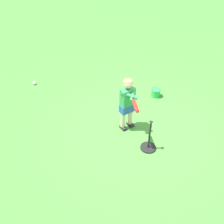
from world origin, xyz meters
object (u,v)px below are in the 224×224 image
child_batter (128,101)px  batting_tee (149,144)px  play_ball_far_left (34,83)px  toy_bucket (156,92)px

child_batter → batting_tee: child_batter is taller
child_batter → play_ball_far_left: (2.27, 1.44, -0.61)m
play_ball_far_left → batting_tee: (-2.92, -1.57, 0.06)m
child_batter → toy_bucket: size_ratio=5.00×
batting_tee → child_batter: bearing=11.1°
play_ball_far_left → batting_tee: bearing=-151.7°
child_batter → batting_tee: size_ratio=1.74×
child_batter → play_ball_far_left: bearing=32.5°
toy_bucket → batting_tee: bearing=146.3°
toy_bucket → play_ball_far_left: bearing=58.6°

